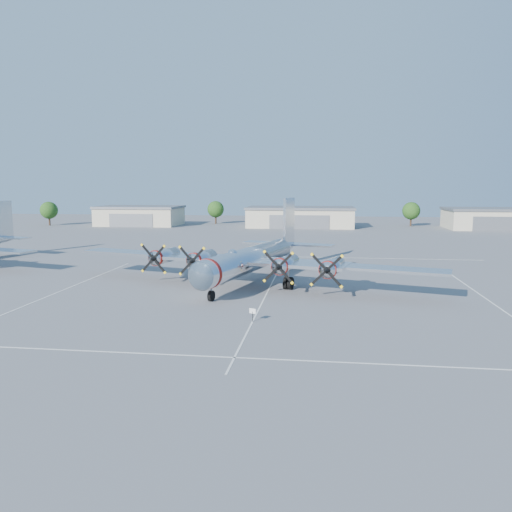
# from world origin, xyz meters

# --- Properties ---
(ground) EXTENTS (260.00, 260.00, 0.00)m
(ground) POSITION_xyz_m (0.00, 0.00, 0.00)
(ground) COLOR #5A5A5C
(ground) RESTS_ON ground
(parking_lines) EXTENTS (60.00, 50.08, 0.01)m
(parking_lines) POSITION_xyz_m (0.00, -1.75, 0.01)
(parking_lines) COLOR silver
(parking_lines) RESTS_ON ground
(hangar_west) EXTENTS (22.60, 14.60, 5.40)m
(hangar_west) POSITION_xyz_m (-45.00, 81.96, 2.71)
(hangar_west) COLOR beige
(hangar_west) RESTS_ON ground
(hangar_center) EXTENTS (28.60, 14.60, 5.40)m
(hangar_center) POSITION_xyz_m (0.00, 81.96, 2.71)
(hangar_center) COLOR beige
(hangar_center) RESTS_ON ground
(hangar_east) EXTENTS (20.60, 14.60, 5.40)m
(hangar_east) POSITION_xyz_m (48.00, 81.96, 2.71)
(hangar_east) COLOR beige
(hangar_east) RESTS_ON ground
(tree_far_west) EXTENTS (4.80, 4.80, 6.64)m
(tree_far_west) POSITION_xyz_m (-70.00, 78.00, 4.22)
(tree_far_west) COLOR #382619
(tree_far_west) RESTS_ON ground
(tree_west) EXTENTS (4.80, 4.80, 6.64)m
(tree_west) POSITION_xyz_m (-25.00, 90.00, 4.22)
(tree_west) COLOR #382619
(tree_west) RESTS_ON ground
(tree_east) EXTENTS (4.80, 4.80, 6.64)m
(tree_east) POSITION_xyz_m (30.00, 88.00, 4.22)
(tree_east) COLOR #382619
(tree_east) RESTS_ON ground
(main_bomber_b29) EXTENTS (49.42, 40.00, 9.52)m
(main_bomber_b29) POSITION_xyz_m (-2.25, 3.23, 0.00)
(main_bomber_b29) COLOR silver
(main_bomber_b29) RESTS_ON ground
(info_placard) EXTENTS (0.56, 0.25, 1.12)m
(info_placard) POSITION_xyz_m (0.01, -13.23, 0.79)
(info_placard) COLOR black
(info_placard) RESTS_ON ground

